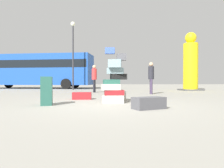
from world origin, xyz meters
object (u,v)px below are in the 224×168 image
yellow_dummy_statue (191,65)px  lamp_post (73,45)px  person_tourist_with_camera (94,76)px  suitcase_teal_upright_blue (47,91)px  suitcase_charcoal_foreground_near (149,103)px  person_bearded_onlooker (151,75)px  suitcase_maroon_white_trunk (82,96)px  parked_bus (35,69)px  suitcase_cream_right_side (116,95)px  suitcase_tower (114,82)px

yellow_dummy_statue → lamp_post: lamp_post is taller
person_tourist_with_camera → lamp_post: lamp_post is taller
suitcase_teal_upright_blue → suitcase_charcoal_foreground_near: bearing=-29.5°
person_bearded_onlooker → yellow_dummy_statue: (3.91, 3.96, 0.91)m
suitcase_maroon_white_trunk → lamp_post: bearing=99.2°
suitcase_maroon_white_trunk → parked_bus: size_ratio=0.06×
suitcase_cream_right_side → person_tourist_with_camera: person_tourist_with_camera is taller
suitcase_charcoal_foreground_near → lamp_post: 12.02m
suitcase_charcoal_foreground_near → yellow_dummy_statue: 11.00m
suitcase_maroon_white_trunk → suitcase_charcoal_foreground_near: (1.88, -2.61, 0.01)m
lamp_post → person_bearded_onlooker: bearing=-48.2°
suitcase_tower → parked_bus: (-6.85, 12.80, 1.20)m
suitcase_teal_upright_blue → parked_bus: bearing=98.8°
person_tourist_with_camera → parked_bus: parked_bus is taller
suitcase_charcoal_foreground_near → person_tourist_with_camera: (-1.63, 7.21, 0.84)m
suitcase_maroon_white_trunk → suitcase_cream_right_side: suitcase_cream_right_side is taller
suitcase_tower → yellow_dummy_statue: (6.08, 8.00, 1.26)m
suitcase_teal_upright_blue → suitcase_cream_right_side: 2.53m
suitcase_teal_upright_blue → lamp_post: 10.63m
suitcase_teal_upright_blue → yellow_dummy_statue: bearing=35.7°
person_bearded_onlooker → lamp_post: (-4.90, 5.48, 2.59)m
suitcase_teal_upright_blue → yellow_dummy_statue: size_ratio=0.19×
suitcase_tower → lamp_post: size_ratio=0.32×
suitcase_maroon_white_trunk → lamp_post: lamp_post is taller
suitcase_charcoal_foreground_near → lamp_post: bearing=84.7°
suitcase_maroon_white_trunk → suitcase_cream_right_side: (1.26, -0.28, 0.03)m
suitcase_tower → suitcase_charcoal_foreground_near: bearing=-62.7°
suitcase_charcoal_foreground_near → person_tourist_with_camera: person_tourist_with_camera is taller
yellow_dummy_statue → lamp_post: (-8.81, 1.52, 1.68)m
yellow_dummy_statue → parked_bus: (-12.93, 4.79, -0.06)m
parked_bus → lamp_post: (4.12, -3.27, 1.74)m
lamp_post → suitcase_teal_upright_blue: bearing=-85.4°
lamp_post → parked_bus: bearing=141.5°
person_bearded_onlooker → suitcase_tower: bearing=-23.0°
suitcase_teal_upright_blue → person_tourist_with_camera: bearing=69.3°
suitcase_teal_upright_blue → parked_bus: size_ratio=0.07×
suitcase_tower → parked_bus: parked_bus is taller
suitcase_maroon_white_trunk → lamp_post: (-1.61, 8.37, 3.45)m
person_tourist_with_camera → parked_bus: 9.27m
suitcase_charcoal_foreground_near → suitcase_cream_right_side: bearing=82.0°
suitcase_cream_right_side → parked_bus: 13.92m
person_bearded_onlooker → lamp_post: lamp_post is taller
suitcase_charcoal_foreground_near → parked_bus: (-7.60, 14.26, 1.69)m
suitcase_charcoal_foreground_near → person_tourist_with_camera: 7.44m
person_tourist_with_camera → parked_bus: size_ratio=0.15×
suitcase_tower → parked_bus: size_ratio=0.16×
suitcase_cream_right_side → lamp_post: size_ratio=0.11×
suitcase_teal_upright_blue → person_bearded_onlooker: size_ratio=0.48×
suitcase_cream_right_side → person_tourist_with_camera: (-1.01, 4.88, 0.82)m
yellow_dummy_statue → lamp_post: 9.10m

